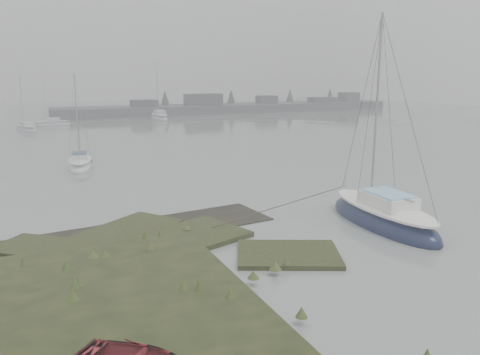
% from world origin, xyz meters
% --- Properties ---
extents(ground, '(160.00, 160.00, 0.00)m').
position_xyz_m(ground, '(0.00, 30.00, 0.00)').
color(ground, slate).
rests_on(ground, ground).
extents(far_shoreline, '(60.00, 8.00, 4.15)m').
position_xyz_m(far_shoreline, '(26.84, 61.90, 0.85)').
color(far_shoreline, '#4C4F51').
rests_on(far_shoreline, ground).
extents(sailboat_main, '(2.65, 6.76, 9.34)m').
position_xyz_m(sailboat_main, '(5.97, 0.99, 0.29)').
color(sailboat_main, '#111736').
rests_on(sailboat_main, ground).
extents(sailboat_white, '(2.25, 5.04, 6.87)m').
position_xyz_m(sailboat_white, '(-4.27, 19.54, 0.21)').
color(sailboat_white, silver).
rests_on(sailboat_white, ground).
extents(sailboat_far_a, '(3.00, 5.11, 6.85)m').
position_xyz_m(sailboat_far_a, '(-7.45, 45.47, 0.21)').
color(sailboat_far_a, '#B1B7BC').
rests_on(sailboat_far_a, ground).
extents(sailboat_far_b, '(2.21, 6.26, 8.76)m').
position_xyz_m(sailboat_far_b, '(10.31, 53.06, 0.27)').
color(sailboat_far_b, silver).
rests_on(sailboat_far_b, ground).
extents(sailboat_far_c, '(4.57, 1.66, 6.37)m').
position_xyz_m(sailboat_far_c, '(-4.40, 50.38, 0.20)').
color(sailboat_far_c, silver).
rests_on(sailboat_far_c, ground).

